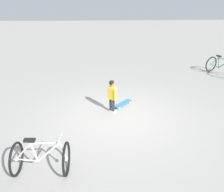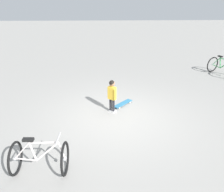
{
  "view_description": "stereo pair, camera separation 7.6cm",
  "coord_description": "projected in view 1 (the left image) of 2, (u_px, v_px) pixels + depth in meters",
  "views": [
    {
      "loc": [
        0.45,
        6.24,
        3.51
      ],
      "look_at": [
        0.16,
        -0.39,
        0.55
      ],
      "focal_mm": 38.2,
      "sensor_mm": 36.0,
      "label": 1
    },
    {
      "loc": [
        0.37,
        6.24,
        3.51
      ],
      "look_at": [
        0.16,
        -0.39,
        0.55
      ],
      "focal_mm": 38.2,
      "sensor_mm": 36.0,
      "label": 2
    }
  ],
  "objects": [
    {
      "name": "child_person",
      "position": [
        112.0,
        93.0,
        7.22
      ],
      "size": [
        0.28,
        0.38,
        1.06
      ],
      "color": "black",
      "rests_on": "ground"
    },
    {
      "name": "skateboard",
      "position": [
        123.0,
        103.0,
        7.91
      ],
      "size": [
        0.68,
        0.71,
        0.07
      ],
      "color": "teal",
      "rests_on": "ground"
    },
    {
      "name": "bicycle_mid",
      "position": [
        221.0,
        66.0,
        10.65
      ],
      "size": [
        1.11,
        1.27,
        0.85
      ],
      "color": "black",
      "rests_on": "ground"
    },
    {
      "name": "bicycle_near",
      "position": [
        41.0,
        158.0,
        4.85
      ],
      "size": [
        1.1,
        0.75,
        0.85
      ],
      "color": "black",
      "rests_on": "ground"
    },
    {
      "name": "ground_plane",
      "position": [
        118.0,
        118.0,
        7.14
      ],
      "size": [
        50.0,
        50.0,
        0.0
      ],
      "primitive_type": "plane",
      "color": "gray"
    }
  ]
}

